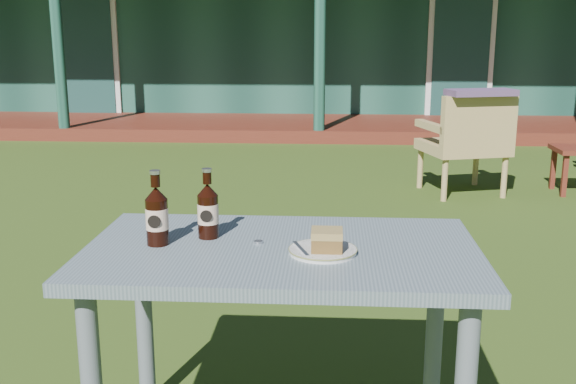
# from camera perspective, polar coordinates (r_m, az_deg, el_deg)

# --- Properties ---
(ground) EXTENTS (80.00, 80.00, 0.00)m
(ground) POSITION_cam_1_polar(r_m,az_deg,el_deg) (3.81, 1.25, -7.49)
(ground) COLOR #334916
(pavilion) EXTENTS (15.80, 8.30, 3.45)m
(pavilion) POSITION_cam_1_polar(r_m,az_deg,el_deg) (12.94, 3.09, 14.52)
(pavilion) COLOR #1B4839
(pavilion) RESTS_ON ground
(cafe_table) EXTENTS (1.20, 0.70, 0.72)m
(cafe_table) POSITION_cam_1_polar(r_m,az_deg,el_deg) (2.09, -0.52, -7.28)
(cafe_table) COLOR slate
(cafe_table) RESTS_ON ground
(plate) EXTENTS (0.20, 0.20, 0.01)m
(plate) POSITION_cam_1_polar(r_m,az_deg,el_deg) (2.00, 2.97, -4.97)
(plate) COLOR silver
(plate) RESTS_ON cafe_table
(cake_slice) EXTENTS (0.09, 0.09, 0.06)m
(cake_slice) POSITION_cam_1_polar(r_m,az_deg,el_deg) (1.98, 3.31, -4.06)
(cake_slice) COLOR brown
(cake_slice) RESTS_ON plate
(fork) EXTENTS (0.06, 0.14, 0.00)m
(fork) POSITION_cam_1_polar(r_m,az_deg,el_deg) (1.99, 1.09, -4.81)
(fork) COLOR silver
(fork) RESTS_ON plate
(cola_bottle_near) EXTENTS (0.07, 0.07, 0.22)m
(cola_bottle_near) POSITION_cam_1_polar(r_m,az_deg,el_deg) (2.14, -6.79, -1.54)
(cola_bottle_near) COLOR black
(cola_bottle_near) RESTS_ON cafe_table
(cola_bottle_far) EXTENTS (0.07, 0.07, 0.23)m
(cola_bottle_far) POSITION_cam_1_polar(r_m,az_deg,el_deg) (2.09, -11.04, -1.94)
(cola_bottle_far) COLOR black
(cola_bottle_far) RESTS_ON cafe_table
(bottle_cap) EXTENTS (0.03, 0.03, 0.01)m
(bottle_cap) POSITION_cam_1_polar(r_m,az_deg,el_deg) (2.09, -2.53, -4.25)
(bottle_cap) COLOR silver
(bottle_cap) RESTS_ON cafe_table
(armchair_left) EXTENTS (0.78, 0.75, 0.86)m
(armchair_left) POSITION_cam_1_polar(r_m,az_deg,el_deg) (5.85, 14.97, 4.38)
(armchair_left) COLOR tan
(armchair_left) RESTS_ON ground
(floral_throw) EXTENTS (0.59, 0.38, 0.05)m
(floral_throw) POSITION_cam_1_polar(r_m,az_deg,el_deg) (5.66, 16.02, 8.11)
(floral_throw) COLOR #583E63
(floral_throw) RESTS_ON armchair_left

